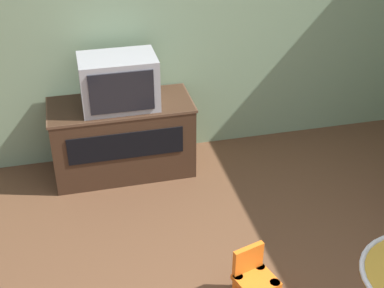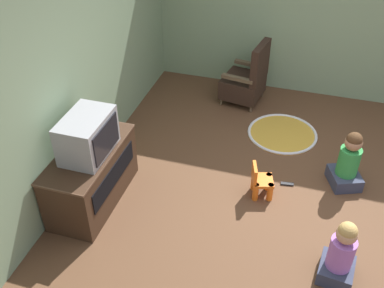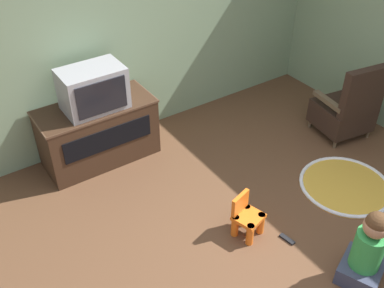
{
  "view_description": "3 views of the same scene",
  "coord_description": "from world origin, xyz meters",
  "px_view_note": "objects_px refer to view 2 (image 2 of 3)",
  "views": [
    {
      "loc": [
        -1.0,
        -1.91,
        2.71
      ],
      "look_at": [
        -0.28,
        1.03,
        0.88
      ],
      "focal_mm": 50.0,
      "sensor_mm": 36.0,
      "label": 1
    },
    {
      "loc": [
        -3.83,
        0.04,
        3.54
      ],
      "look_at": [
        -0.18,
        1.15,
        0.66
      ],
      "focal_mm": 42.0,
      "sensor_mm": 36.0,
      "label": 2
    },
    {
      "loc": [
        -2.01,
        -1.67,
        3.09
      ],
      "look_at": [
        -0.27,
        0.9,
        0.79
      ],
      "focal_mm": 42.0,
      "sensor_mm": 36.0,
      "label": 3
    }
  ],
  "objects_px": {
    "black_armchair": "(247,80)",
    "yellow_kid_chair": "(261,182)",
    "child_watching_left": "(341,255)",
    "child_watching_center": "(348,163)",
    "television": "(88,136)",
    "remote_control": "(287,184)",
    "tv_cabinet": "(92,175)"
  },
  "relations": [
    {
      "from": "black_armchair",
      "to": "child_watching_center",
      "type": "distance_m",
      "value": 2.08
    },
    {
      "from": "tv_cabinet",
      "to": "remote_control",
      "type": "bearing_deg",
      "value": -67.02
    },
    {
      "from": "tv_cabinet",
      "to": "yellow_kid_chair",
      "type": "xyz_separation_m",
      "value": [
        0.61,
        -1.75,
        -0.17
      ]
    },
    {
      "from": "television",
      "to": "child_watching_left",
      "type": "relative_size",
      "value": 0.9
    },
    {
      "from": "remote_control",
      "to": "tv_cabinet",
      "type": "bearing_deg",
      "value": 14.63
    },
    {
      "from": "child_watching_left",
      "to": "child_watching_center",
      "type": "bearing_deg",
      "value": 4.92
    },
    {
      "from": "black_armchair",
      "to": "yellow_kid_chair",
      "type": "relative_size",
      "value": 2.31
    },
    {
      "from": "television",
      "to": "remote_control",
      "type": "height_order",
      "value": "television"
    },
    {
      "from": "yellow_kid_chair",
      "to": "black_armchair",
      "type": "bearing_deg",
      "value": -0.02
    },
    {
      "from": "television",
      "to": "child_watching_center",
      "type": "height_order",
      "value": "television"
    },
    {
      "from": "tv_cabinet",
      "to": "television",
      "type": "distance_m",
      "value": 0.54
    },
    {
      "from": "tv_cabinet",
      "to": "child_watching_center",
      "type": "relative_size",
      "value": 1.7
    },
    {
      "from": "black_armchair",
      "to": "yellow_kid_chair",
      "type": "distance_m",
      "value": 2.02
    },
    {
      "from": "remote_control",
      "to": "child_watching_left",
      "type": "bearing_deg",
      "value": 108.94
    },
    {
      "from": "television",
      "to": "child_watching_center",
      "type": "relative_size",
      "value": 0.87
    },
    {
      "from": "television",
      "to": "child_watching_center",
      "type": "distance_m",
      "value": 2.89
    },
    {
      "from": "remote_control",
      "to": "yellow_kid_chair",
      "type": "bearing_deg",
      "value": 33.16
    },
    {
      "from": "black_armchair",
      "to": "child_watching_center",
      "type": "height_order",
      "value": "black_armchair"
    },
    {
      "from": "yellow_kid_chair",
      "to": "child_watching_left",
      "type": "bearing_deg",
      "value": -151.85
    },
    {
      "from": "yellow_kid_chair",
      "to": "child_watching_center",
      "type": "distance_m",
      "value": 1.03
    },
    {
      "from": "tv_cabinet",
      "to": "television",
      "type": "bearing_deg",
      "value": -90.0
    },
    {
      "from": "television",
      "to": "child_watching_center",
      "type": "xyz_separation_m",
      "value": [
        1.08,
        -2.62,
        -0.57
      ]
    },
    {
      "from": "child_watching_left",
      "to": "remote_control",
      "type": "relative_size",
      "value": 4.48
    },
    {
      "from": "yellow_kid_chair",
      "to": "child_watching_center",
      "type": "height_order",
      "value": "child_watching_center"
    },
    {
      "from": "black_armchair",
      "to": "child_watching_left",
      "type": "distance_m",
      "value": 3.17
    },
    {
      "from": "television",
      "to": "child_watching_left",
      "type": "bearing_deg",
      "value": -96.22
    },
    {
      "from": "black_armchair",
      "to": "tv_cabinet",
      "type": "bearing_deg",
      "value": -15.86
    },
    {
      "from": "tv_cabinet",
      "to": "child_watching_left",
      "type": "height_order",
      "value": "child_watching_left"
    },
    {
      "from": "tv_cabinet",
      "to": "television",
      "type": "relative_size",
      "value": 1.96
    },
    {
      "from": "television",
      "to": "yellow_kid_chair",
      "type": "xyz_separation_m",
      "value": [
        0.61,
        -1.72,
        -0.71
      ]
    },
    {
      "from": "tv_cabinet",
      "to": "child_watching_center",
      "type": "bearing_deg",
      "value": -67.93
    },
    {
      "from": "black_armchair",
      "to": "child_watching_center",
      "type": "relative_size",
      "value": 1.31
    }
  ]
}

